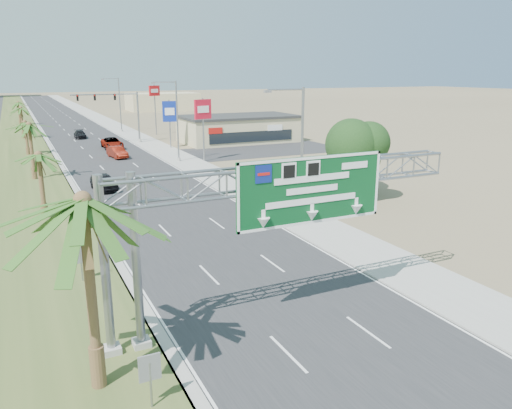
{
  "coord_description": "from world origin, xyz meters",
  "views": [
    {
      "loc": [
        -10.95,
        -8.53,
        11.0
      ],
      "look_at": [
        0.2,
        14.49,
        4.2
      ],
      "focal_mm": 35.0,
      "sensor_mm": 36.0,
      "label": 1
    }
  ],
  "objects_px": {
    "signal_mast": "(125,113)",
    "car_far": "(80,134)",
    "car_mid_lane": "(117,152)",
    "car_right_lane": "(112,143)",
    "car_left_lane": "(104,182)",
    "pole_sign_red_near": "(203,112)",
    "palm_near": "(83,202)",
    "store_building": "(239,129)",
    "sign_gantry": "(276,191)",
    "pole_sign_red_far": "(155,95)",
    "pole_sign_blue": "(169,113)"
  },
  "relations": [
    {
      "from": "palm_near",
      "to": "pole_sign_red_near",
      "type": "xyz_separation_m",
      "value": [
        19.65,
        42.79,
        -0.76
      ]
    },
    {
      "from": "pole_sign_blue",
      "to": "pole_sign_red_far",
      "type": "height_order",
      "value": "pole_sign_red_far"
    },
    {
      "from": "car_mid_lane",
      "to": "car_far",
      "type": "height_order",
      "value": "car_mid_lane"
    },
    {
      "from": "signal_mast",
      "to": "pole_sign_blue",
      "type": "xyz_separation_m",
      "value": [
        4.79,
        -8.07,
        0.32
      ]
    },
    {
      "from": "store_building",
      "to": "car_far",
      "type": "relative_size",
      "value": 3.99
    },
    {
      "from": "store_building",
      "to": "car_left_lane",
      "type": "distance_m",
      "value": 36.61
    },
    {
      "from": "palm_near",
      "to": "sign_gantry",
      "type": "bearing_deg",
      "value": 13.32
    },
    {
      "from": "car_mid_lane",
      "to": "pole_sign_red_near",
      "type": "xyz_separation_m",
      "value": [
        9.4,
        -7.59,
        5.42
      ]
    },
    {
      "from": "pole_sign_red_far",
      "to": "pole_sign_blue",
      "type": "bearing_deg",
      "value": -97.86
    },
    {
      "from": "palm_near",
      "to": "store_building",
      "type": "distance_m",
      "value": 66.04
    },
    {
      "from": "car_mid_lane",
      "to": "car_right_lane",
      "type": "xyz_separation_m",
      "value": [
        0.95,
        8.9,
        0.04
      ]
    },
    {
      "from": "pole_sign_red_far",
      "to": "car_far",
      "type": "bearing_deg",
      "value": 176.36
    },
    {
      "from": "pole_sign_blue",
      "to": "car_right_lane",
      "type": "bearing_deg",
      "value": 157.07
    },
    {
      "from": "sign_gantry",
      "to": "car_left_lane",
      "type": "distance_m",
      "value": 30.61
    },
    {
      "from": "palm_near",
      "to": "car_far",
      "type": "height_order",
      "value": "palm_near"
    },
    {
      "from": "car_mid_lane",
      "to": "signal_mast",
      "type": "bearing_deg",
      "value": 65.49
    },
    {
      "from": "signal_mast",
      "to": "pole_sign_red_near",
      "type": "relative_size",
      "value": 1.29
    },
    {
      "from": "store_building",
      "to": "pole_sign_blue",
      "type": "height_order",
      "value": "pole_sign_blue"
    },
    {
      "from": "pole_sign_blue",
      "to": "pole_sign_red_far",
      "type": "xyz_separation_m",
      "value": [
        2.35,
        17.06,
        1.89
      ]
    },
    {
      "from": "palm_near",
      "to": "pole_sign_blue",
      "type": "distance_m",
      "value": 59.13
    },
    {
      "from": "car_mid_lane",
      "to": "store_building",
      "type": "bearing_deg",
      "value": 12.35
    },
    {
      "from": "sign_gantry",
      "to": "car_mid_lane",
      "type": "distance_m",
      "value": 48.79
    },
    {
      "from": "car_right_lane",
      "to": "pole_sign_red_near",
      "type": "xyz_separation_m",
      "value": [
        8.45,
        -16.49,
        5.38
      ]
    },
    {
      "from": "signal_mast",
      "to": "store_building",
      "type": "relative_size",
      "value": 0.57
    },
    {
      "from": "pole_sign_blue",
      "to": "car_mid_lane",
      "type": "bearing_deg",
      "value": -148.21
    },
    {
      "from": "car_right_lane",
      "to": "store_building",
      "type": "bearing_deg",
      "value": -3.24
    },
    {
      "from": "car_left_lane",
      "to": "car_far",
      "type": "xyz_separation_m",
      "value": [
        2.92,
        41.83,
        -0.13
      ]
    },
    {
      "from": "car_far",
      "to": "car_right_lane",
      "type": "bearing_deg",
      "value": -76.82
    },
    {
      "from": "pole_sign_red_far",
      "to": "palm_near",
      "type": "bearing_deg",
      "value": -106.43
    },
    {
      "from": "pole_sign_red_near",
      "to": "pole_sign_blue",
      "type": "height_order",
      "value": "pole_sign_red_near"
    },
    {
      "from": "signal_mast",
      "to": "car_far",
      "type": "xyz_separation_m",
      "value": [
        -5.97,
        9.82,
        -4.19
      ]
    },
    {
      "from": "car_right_lane",
      "to": "sign_gantry",
      "type": "bearing_deg",
      "value": -92.65
    },
    {
      "from": "car_right_lane",
      "to": "pole_sign_red_far",
      "type": "height_order",
      "value": "pole_sign_red_far"
    },
    {
      "from": "car_far",
      "to": "pole_sign_red_near",
      "type": "bearing_deg",
      "value": -67.77
    },
    {
      "from": "pole_sign_red_far",
      "to": "car_right_lane",
      "type": "bearing_deg",
      "value": -127.02
    },
    {
      "from": "car_right_lane",
      "to": "pole_sign_blue",
      "type": "relative_size",
      "value": 0.8
    },
    {
      "from": "signal_mast",
      "to": "car_left_lane",
      "type": "bearing_deg",
      "value": -105.51
    },
    {
      "from": "car_left_lane",
      "to": "pole_sign_red_near",
      "type": "distance_m",
      "value": 18.62
    },
    {
      "from": "sign_gantry",
      "to": "pole_sign_red_far",
      "type": "bearing_deg",
      "value": 79.33
    },
    {
      "from": "sign_gantry",
      "to": "pole_sign_blue",
      "type": "xyz_separation_m",
      "value": [
        11.03,
        53.98,
        -0.89
      ]
    },
    {
      "from": "car_mid_lane",
      "to": "car_far",
      "type": "xyz_separation_m",
      "value": [
        -1.84,
        23.42,
        -0.1
      ]
    },
    {
      "from": "sign_gantry",
      "to": "signal_mast",
      "type": "bearing_deg",
      "value": 84.26
    },
    {
      "from": "pole_sign_red_near",
      "to": "pole_sign_red_far",
      "type": "bearing_deg",
      "value": 86.46
    },
    {
      "from": "signal_mast",
      "to": "car_far",
      "type": "bearing_deg",
      "value": 121.27
    },
    {
      "from": "palm_near",
      "to": "car_mid_lane",
      "type": "distance_m",
      "value": 51.78
    },
    {
      "from": "car_far",
      "to": "pole_sign_red_near",
      "type": "distance_m",
      "value": 33.44
    },
    {
      "from": "car_left_lane",
      "to": "car_mid_lane",
      "type": "distance_m",
      "value": 19.02
    },
    {
      "from": "store_building",
      "to": "palm_near",
      "type": "bearing_deg",
      "value": -118.28
    },
    {
      "from": "car_mid_lane",
      "to": "sign_gantry",
      "type": "bearing_deg",
      "value": -100.13
    },
    {
      "from": "car_right_lane",
      "to": "car_far",
      "type": "distance_m",
      "value": 14.79
    }
  ]
}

